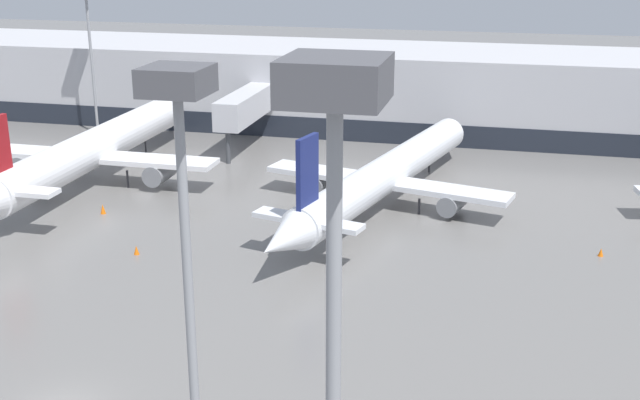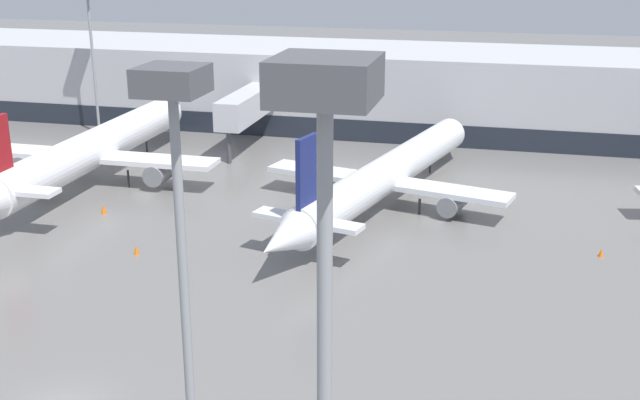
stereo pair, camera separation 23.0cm
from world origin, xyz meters
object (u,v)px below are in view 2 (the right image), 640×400
at_px(traffic_cone_2, 601,253).
at_px(apron_light_mast_4, 325,284).
at_px(apron_light_mast_2, 89,16).
at_px(parked_jet_1, 93,150).
at_px(traffic_cone_1, 103,209).
at_px(apron_light_mast_7, 179,196).
at_px(traffic_cone_0, 136,250).
at_px(parked_jet_2, 385,175).

relative_size(traffic_cone_2, apron_light_mast_4, 0.03).
relative_size(traffic_cone_2, apron_light_mast_2, 0.04).
bearing_deg(parked_jet_1, traffic_cone_1, -147.10).
distance_m(traffic_cone_2, apron_light_mast_7, 40.65).
bearing_deg(traffic_cone_1, apron_light_mast_4, -55.86).
bearing_deg(traffic_cone_0, traffic_cone_2, 12.97).
distance_m(parked_jet_2, traffic_cone_2, 18.33).
bearing_deg(apron_light_mast_2, parked_jet_2, -25.71).
bearing_deg(traffic_cone_0, apron_light_mast_2, 122.23).
relative_size(parked_jet_2, traffic_cone_0, 58.05).
bearing_deg(apron_light_mast_4, parked_jet_2, 97.60).
distance_m(parked_jet_1, apron_light_mast_4, 60.83).
bearing_deg(apron_light_mast_7, traffic_cone_0, 120.02).
bearing_deg(parked_jet_1, apron_light_mast_4, -145.82).
distance_m(parked_jet_1, apron_light_mast_7, 51.49).
distance_m(parked_jet_2, traffic_cone_1, 23.11).
relative_size(traffic_cone_0, apron_light_mast_4, 0.03).
bearing_deg(apron_light_mast_7, traffic_cone_2, 65.09).
bearing_deg(traffic_cone_0, apron_light_mast_7, -59.98).
distance_m(traffic_cone_1, apron_light_mast_7, 43.43).
bearing_deg(traffic_cone_0, parked_jet_2, 44.17).
bearing_deg(apron_light_mast_7, apron_light_mast_4, -49.61).
relative_size(parked_jet_1, parked_jet_2, 1.03).
relative_size(traffic_cone_1, apron_light_mast_7, 0.04).
relative_size(parked_jet_2, apron_light_mast_7, 2.11).
relative_size(traffic_cone_0, traffic_cone_2, 1.14).
bearing_deg(parked_jet_2, apron_light_mast_7, -165.27).
height_order(parked_jet_2, apron_light_mast_7, apron_light_mast_7).
distance_m(traffic_cone_1, apron_light_mast_2, 30.75).
bearing_deg(apron_light_mast_7, parked_jet_1, 122.70).
height_order(parked_jet_2, traffic_cone_2, parked_jet_2).
height_order(parked_jet_1, apron_light_mast_7, apron_light_mast_7).
bearing_deg(traffic_cone_2, parked_jet_2, 155.61).
bearing_deg(parked_jet_2, traffic_cone_2, -100.32).
distance_m(parked_jet_2, apron_light_mast_7, 43.72).
bearing_deg(traffic_cone_2, traffic_cone_1, 179.99).
relative_size(apron_light_mast_2, apron_light_mast_7, 0.90).
height_order(traffic_cone_1, traffic_cone_2, traffic_cone_1).
height_order(traffic_cone_0, apron_light_mast_7, apron_light_mast_7).
distance_m(parked_jet_1, apron_light_mast_2, 21.45).
distance_m(parked_jet_2, traffic_cone_0, 21.42).
distance_m(parked_jet_1, traffic_cone_1, 9.47).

